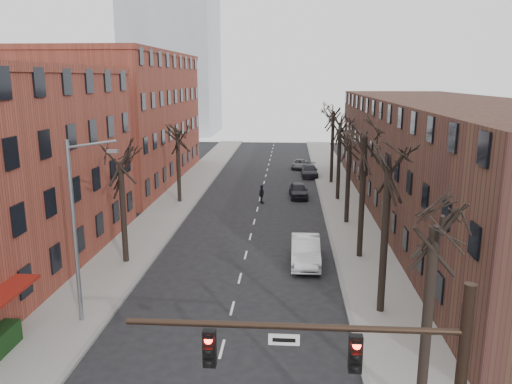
# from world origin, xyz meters

# --- Properties ---
(sidewalk_left) EXTENTS (4.00, 90.00, 0.15)m
(sidewalk_left) POSITION_xyz_m (-8.00, 35.00, 0.07)
(sidewalk_left) COLOR gray
(sidewalk_left) RESTS_ON ground
(sidewalk_right) EXTENTS (4.00, 90.00, 0.15)m
(sidewalk_right) POSITION_xyz_m (8.00, 35.00, 0.07)
(sidewalk_right) COLOR gray
(sidewalk_right) RESTS_ON ground
(building_left_far) EXTENTS (12.00, 28.00, 14.00)m
(building_left_far) POSITION_xyz_m (-16.00, 44.00, 7.00)
(building_left_far) COLOR brown
(building_left_far) RESTS_ON ground
(building_right) EXTENTS (12.00, 50.00, 10.00)m
(building_right) POSITION_xyz_m (16.00, 30.00, 5.00)
(building_right) COLOR #452C20
(building_right) RESTS_ON ground
(tree_right_b) EXTENTS (5.20, 5.20, 10.80)m
(tree_right_b) POSITION_xyz_m (7.60, 12.00, 0.00)
(tree_right_b) COLOR black
(tree_right_b) RESTS_ON ground
(tree_right_c) EXTENTS (5.20, 5.20, 11.60)m
(tree_right_c) POSITION_xyz_m (7.60, 20.00, 0.00)
(tree_right_c) COLOR black
(tree_right_c) RESTS_ON ground
(tree_right_d) EXTENTS (5.20, 5.20, 10.00)m
(tree_right_d) POSITION_xyz_m (7.60, 28.00, 0.00)
(tree_right_d) COLOR black
(tree_right_d) RESTS_ON ground
(tree_right_e) EXTENTS (5.20, 5.20, 10.80)m
(tree_right_e) POSITION_xyz_m (7.60, 36.00, 0.00)
(tree_right_e) COLOR black
(tree_right_e) RESTS_ON ground
(tree_right_f) EXTENTS (5.20, 5.20, 11.60)m
(tree_right_f) POSITION_xyz_m (7.60, 44.00, 0.00)
(tree_right_f) COLOR black
(tree_right_f) RESTS_ON ground
(tree_left_a) EXTENTS (5.20, 5.20, 9.50)m
(tree_left_a) POSITION_xyz_m (-7.60, 18.00, 0.00)
(tree_left_a) COLOR black
(tree_left_a) RESTS_ON ground
(tree_left_b) EXTENTS (5.20, 5.20, 9.50)m
(tree_left_b) POSITION_xyz_m (-7.60, 34.00, 0.00)
(tree_left_b) COLOR black
(tree_left_b) RESTS_ON ground
(streetlight) EXTENTS (2.45, 0.22, 9.03)m
(streetlight) POSITION_xyz_m (-7.03, 10.00, 5.01)
(streetlight) COLOR slate
(streetlight) RESTS_ON ground
(silver_sedan) EXTENTS (1.84, 5.23, 1.72)m
(silver_sedan) POSITION_xyz_m (3.98, 18.74, 0.86)
(silver_sedan) COLOR silver
(silver_sedan) RESTS_ON ground
(parked_car_near) EXTENTS (2.03, 4.41, 1.46)m
(parked_car_near) POSITION_xyz_m (3.80, 36.97, 0.73)
(parked_car_near) COLOR black
(parked_car_near) RESTS_ON ground
(parked_car_mid) EXTENTS (1.99, 4.82, 1.39)m
(parked_car_mid) POSITION_xyz_m (5.30, 47.86, 0.70)
(parked_car_mid) COLOR black
(parked_car_mid) RESTS_ON ground
(parked_car_far) EXTENTS (2.28, 4.25, 1.14)m
(parked_car_far) POSITION_xyz_m (4.17, 53.36, 0.57)
(parked_car_far) COLOR #54555B
(parked_car_far) RESTS_ON ground
(pedestrian_crossing) EXTENTS (0.75, 1.12, 1.77)m
(pedestrian_crossing) POSITION_xyz_m (0.25, 34.34, 0.88)
(pedestrian_crossing) COLOR black
(pedestrian_crossing) RESTS_ON ground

